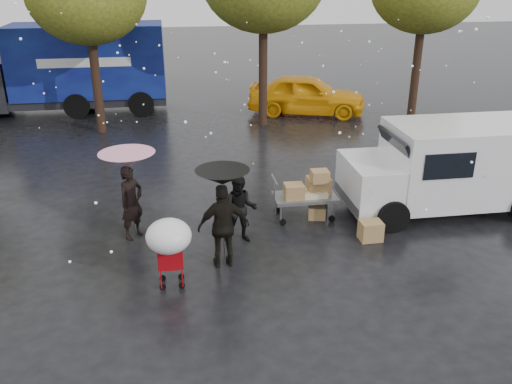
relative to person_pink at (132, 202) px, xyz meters
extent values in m
plane|color=black|center=(1.91, -1.37, -0.85)|extent=(90.00, 90.00, 0.00)
imported|color=black|center=(0.00, 0.00, 0.00)|extent=(0.72, 0.72, 1.69)
imported|color=black|center=(2.36, -0.58, -0.07)|extent=(0.84, 0.70, 1.54)
imported|color=black|center=(1.89, -1.57, 0.04)|extent=(1.07, 0.50, 1.78)
cylinder|color=#4C4C4C|center=(0.00, 0.00, 0.08)|extent=(0.02, 0.02, 1.86)
cone|color=pink|center=(0.00, 0.00, 1.01)|extent=(1.21, 1.21, 0.30)
sphere|color=#4C4C4C|center=(0.00, 0.00, 1.04)|extent=(0.06, 0.06, 0.06)
cylinder|color=#4C4C4C|center=(1.89, -1.57, 0.12)|extent=(0.02, 0.02, 1.94)
cone|color=black|center=(1.89, -1.57, 1.09)|extent=(1.06, 1.06, 0.30)
sphere|color=#4C4C4C|center=(1.89, -1.57, 1.12)|extent=(0.06, 0.06, 0.06)
cube|color=slate|center=(4.04, 0.35, -0.30)|extent=(1.50, 0.80, 0.08)
cylinder|color=slate|center=(3.29, 0.35, -0.05)|extent=(0.04, 0.04, 0.60)
cube|color=brown|center=(4.39, 0.45, -0.06)|extent=(0.55, 0.45, 0.40)
cube|color=brown|center=(3.74, 0.25, -0.08)|extent=(0.45, 0.40, 0.35)
cube|color=brown|center=(4.34, 0.20, 0.28)|extent=(0.40, 0.35, 0.28)
cube|color=tan|center=(4.09, 0.35, -0.20)|extent=(0.90, 0.55, 0.12)
cylinder|color=black|center=(3.44, 0.03, -0.77)|extent=(0.16, 0.05, 0.16)
cylinder|color=black|center=(3.44, 0.67, -0.77)|extent=(0.16, 0.05, 0.16)
cylinder|color=black|center=(4.64, 0.03, -0.77)|extent=(0.16, 0.05, 0.16)
cylinder|color=black|center=(4.64, 0.67, -0.77)|extent=(0.16, 0.05, 0.16)
cube|color=#AD0911|center=(0.81, -2.14, -0.20)|extent=(0.47, 0.41, 0.45)
cylinder|color=#AD0911|center=(0.81, -2.33, 0.17)|extent=(0.42, 0.02, 0.02)
cylinder|color=#4C4C4C|center=(0.81, -2.33, 0.10)|extent=(0.02, 0.02, 0.60)
ellipsoid|color=white|center=(0.81, -2.33, 0.30)|extent=(0.84, 0.84, 0.63)
cylinder|color=black|center=(0.63, -2.30, -0.79)|extent=(0.12, 0.04, 0.12)
cylinder|color=black|center=(0.63, -1.98, -0.79)|extent=(0.12, 0.04, 0.12)
cylinder|color=black|center=(0.99, -2.30, -0.79)|extent=(0.12, 0.04, 0.12)
cylinder|color=black|center=(0.99, -1.98, -0.79)|extent=(0.12, 0.04, 0.12)
cube|color=white|center=(8.06, 0.31, 0.40)|extent=(3.80, 2.00, 1.90)
cube|color=white|center=(5.66, 0.31, 0.00)|extent=(1.20, 1.95, 1.10)
cube|color=black|center=(6.21, 0.31, 0.85)|extent=(0.37, 1.70, 0.67)
cube|color=slate|center=(5.11, 0.31, -0.40)|extent=(0.12, 1.90, 0.25)
cylinder|color=black|center=(5.86, -0.64, -0.47)|extent=(0.76, 0.28, 0.76)
cylinder|color=black|center=(5.86, 1.26, -0.47)|extent=(0.76, 0.28, 0.76)
cylinder|color=black|center=(9.16, 1.26, -0.47)|extent=(0.76, 0.28, 0.76)
cube|color=#0B0B5B|center=(-2.21, 11.82, 1.25)|extent=(6.00, 2.50, 2.80)
cube|color=black|center=(-3.21, 11.82, -0.30)|extent=(8.00, 2.30, 0.35)
cube|color=white|center=(-2.21, 10.56, 1.35)|extent=(3.50, 0.03, 0.35)
cylinder|color=black|center=(-6.21, 12.97, -0.35)|extent=(1.00, 0.30, 1.00)
cylinder|color=black|center=(-0.21, 10.67, -0.35)|extent=(1.00, 0.30, 1.00)
cylinder|color=black|center=(-0.21, 12.97, -0.35)|extent=(1.00, 0.30, 1.00)
cube|color=brown|center=(5.23, -0.97, -0.62)|extent=(0.50, 0.40, 0.44)
cube|color=brown|center=(4.33, 0.28, -0.69)|extent=(0.47, 0.40, 0.32)
imported|color=#F4A50C|center=(6.45, 9.93, -0.04)|extent=(5.06, 3.29, 1.60)
cylinder|color=black|center=(-1.59, 8.63, 1.39)|extent=(0.32, 0.32, 4.48)
cylinder|color=black|center=(4.41, 8.63, 1.60)|extent=(0.32, 0.32, 4.90)
cylinder|color=black|center=(10.41, 8.63, 1.46)|extent=(0.32, 0.32, 4.62)
camera|label=1|loc=(1.02, -11.23, 4.90)|focal=38.00mm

